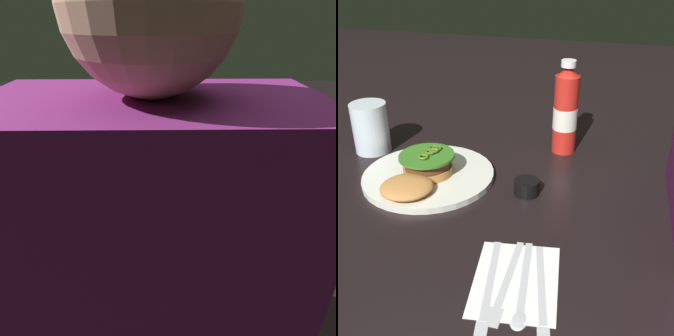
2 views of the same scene
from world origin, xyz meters
TOP-DOWN VIEW (x-y plane):
  - ground_plane at (0.00, 0.00)m, footprint 3.00×3.00m
  - dinner_plate at (0.01, -0.08)m, footprint 0.29×0.29m
  - burger_sandwich at (0.04, -0.08)m, footprint 0.20×0.12m
  - ketchup_bottle at (-0.21, 0.19)m, footprint 0.06×0.06m
  - water_glass at (-0.09, -0.27)m, footprint 0.09×0.09m
  - condiment_cup at (0.01, 0.15)m, footprint 0.05×0.05m
  - napkin at (0.27, 0.19)m, footprint 0.19×0.15m
  - butter_knife at (0.31, 0.15)m, footprint 0.21×0.05m
  - fork_utensil at (0.30, 0.18)m, footprint 0.19×0.02m
  - spoon_utensil at (0.30, 0.21)m, footprint 0.19×0.04m
  - steak_knife at (0.29, 0.23)m, footprint 0.20×0.06m
  - diner_person at (0.03, 0.53)m, footprint 0.34×0.18m

SIDE VIEW (x-z plane):
  - ground_plane at x=0.00m, z-range 0.00..0.00m
  - napkin at x=0.27m, z-range 0.00..0.00m
  - spoon_utensil at x=0.30m, z-range 0.00..0.01m
  - butter_knife at x=0.31m, z-range 0.00..0.01m
  - fork_utensil at x=0.30m, z-range 0.00..0.01m
  - steak_knife at x=0.29m, z-range 0.00..0.01m
  - dinner_plate at x=0.01m, z-range 0.00..0.01m
  - condiment_cup at x=0.01m, z-range 0.00..0.03m
  - burger_sandwich at x=0.04m, z-range 0.01..0.06m
  - water_glass at x=-0.09m, z-range 0.00..0.12m
  - ketchup_bottle at x=-0.21m, z-range -0.01..0.22m
  - diner_person at x=0.03m, z-range -0.04..0.49m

